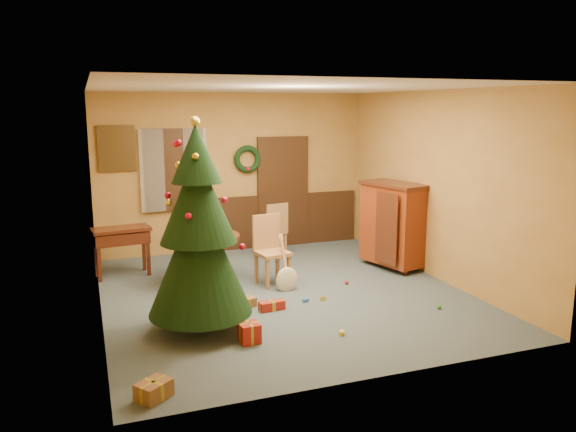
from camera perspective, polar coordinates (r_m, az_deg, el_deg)
name	(u,v)px	position (r m, az deg, el deg)	size (l,w,h in m)	color
room_envelope	(245,190)	(10.50, -4.37, 2.62)	(5.50, 5.50, 5.50)	#384952
dining_table	(204,250)	(8.55, -8.58, -3.43)	(1.10, 1.10, 0.75)	black
urn	(203,228)	(8.47, -8.64, -1.25)	(0.29, 0.29, 0.21)	slate
centerpiece_plant	(202,208)	(8.41, -8.70, 0.80)	(0.36, 0.31, 0.40)	#1E4C23
chair_near	(270,247)	(8.49, -1.85, -3.18)	(0.52, 0.52, 1.05)	#925C3A
chair_far	(274,228)	(9.95, -1.44, -1.26)	(0.52, 0.52, 0.99)	#925C3A
guitar	(287,264)	(8.18, -0.13, -4.92)	(0.34, 0.16, 0.79)	beige
plant_stand	(208,231)	(9.97, -8.13, -1.52)	(0.31, 0.31, 0.80)	black
stand_plant	(207,202)	(9.87, -8.21, 1.44)	(0.24, 0.20, 0.44)	#19471E
christmas_tree	(199,232)	(6.62, -9.08, -1.67)	(1.23, 1.23, 2.54)	#382111
writing_desk	(121,240)	(9.21, -16.57, -2.32)	(0.93, 0.54, 0.79)	black
sideboard	(393,223)	(9.43, 10.62, -0.66)	(0.85, 1.23, 1.43)	#5C1D0A
gift_a	(154,390)	(5.55, -13.48, -16.80)	(0.38, 0.36, 0.17)	brown
gift_b	(249,333)	(6.55, -3.95, -11.74)	(0.24, 0.24, 0.23)	maroon
gift_c	(247,302)	(7.65, -4.23, -8.73)	(0.27, 0.22, 0.13)	brown
gift_d	(272,306)	(7.52, -1.65, -9.08)	(0.35, 0.18, 0.12)	maroon
toy_a	(305,300)	(7.81, 1.78, -8.57)	(0.08, 0.05, 0.05)	#2A62B7
toy_b	(439,307)	(7.82, 15.10, -8.91)	(0.06, 0.06, 0.06)	#288A25
toy_c	(342,333)	(6.78, 5.48, -11.74)	(0.08, 0.05, 0.05)	gold
toy_d	(347,283)	(8.60, 5.98, -6.74)	(0.06, 0.06, 0.06)	red
toy_e	(323,299)	(7.89, 3.57, -8.39)	(0.08, 0.05, 0.05)	gold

